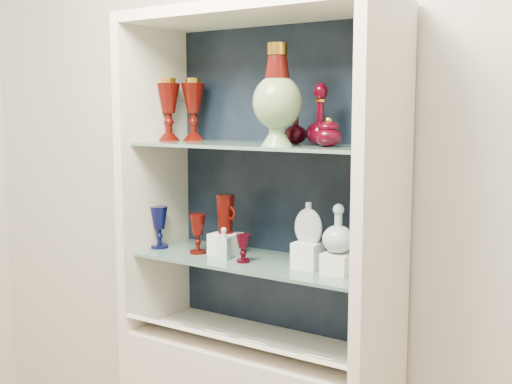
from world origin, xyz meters
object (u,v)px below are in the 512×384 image
Objects in this scene: pedestal_lamp_left at (169,110)px; ruby_pitcher at (225,214)px; lidded_bowl at (328,132)px; ruby_goblet_tall at (198,234)px; enamel_urn at (277,95)px; ruby_goblet_small at (243,248)px; cobalt_goblet at (159,227)px; clear_square_bottle at (224,243)px; flat_flask at (308,222)px; clear_round_decanter at (338,230)px; pedestal_lamp_right at (193,109)px; ruby_decanter_a at (296,115)px; ruby_decanter_b at (321,112)px; cameo_medallion at (382,223)px.

pedestal_lamp_left is 0.48m from ruby_pitcher.
ruby_goblet_tall is (-0.54, -0.00, -0.39)m from lidded_bowl.
ruby_goblet_tall is 0.13m from ruby_pitcher.
enamel_urn is 3.35× the size of ruby_goblet_small.
pedestal_lamp_left is 0.46m from cobalt_goblet.
ruby_pitcher is (-0.28, 0.08, -0.43)m from enamel_urn.
cobalt_goblet is at bearing -178.10° from ruby_goblet_tall.
lidded_bowl is 0.55m from ruby_pitcher.
clear_square_bottle is (-0.40, -0.02, -0.41)m from lidded_bowl.
flat_flask reaches higher than clear_square_bottle.
clear_round_decanter is at bearing 1.28° from ruby_goblet_tall.
cobalt_goblet is at bearing -122.68° from pedestal_lamp_right.
enamel_urn is 0.56m from ruby_goblet_small.
ruby_goblet_tall is at bearing 1.90° from cobalt_goblet.
ruby_goblet_small is (-0.15, -0.11, -0.47)m from ruby_decanter_a.
pedestal_lamp_right reaches higher than ruby_decanter_b.
flat_flask is at bearing -164.85° from cameo_medallion.
clear_round_decanter is at bearing -19.86° from ruby_decanter_a.
pedestal_lamp_right is 2.44× the size of lidded_bowl.
enamel_urn is at bearing -3.54° from clear_square_bottle.
ruby_decanter_b is at bearing 133.46° from lidded_bowl.
clear_square_bottle is at bearing -175.16° from clear_round_decanter.
enamel_urn is 0.44m from flat_flask.
ruby_decanter_a is 2.05× the size of lidded_bowl.
cobalt_goblet is (0.00, -0.07, -0.46)m from pedestal_lamp_left.
ruby_goblet_small is 0.50m from cameo_medallion.
clear_square_bottle is at bearing 176.46° from enamel_urn.
ruby_pitcher is at bearing -3.35° from pedestal_lamp_left.
lidded_bowl is 0.60× the size of cobalt_goblet.
enamel_urn is at bearing -10.05° from pedestal_lamp_left.
clear_round_decanter reaches higher than cobalt_goblet.
ruby_decanter_a is at bearing 179.59° from cameo_medallion.
flat_flask is (0.36, -0.02, 0.01)m from ruby_pitcher.
enamel_urn is at bearing -146.11° from flat_flask.
cobalt_goblet is 1.09× the size of ruby_goblet_tall.
ruby_decanter_b is 1.51× the size of ruby_pitcher.
ruby_decanter_a is 1.46× the size of cameo_medallion.
pedestal_lamp_left reaches higher than clear_square_bottle.
cameo_medallion reaches higher than ruby_pitcher.
ruby_goblet_small is 0.37m from clear_round_decanter.
ruby_goblet_tall is at bearing -47.12° from pedestal_lamp_right.
clear_square_bottle is at bearing -9.84° from ruby_goblet_tall.
ruby_goblet_tall is at bearing 174.08° from enamel_urn.
cameo_medallion is at bearing 9.55° from ruby_decanter_b.
ruby_pitcher is at bearing -176.07° from ruby_decanter_b.
pedestal_lamp_left reaches higher than ruby_decanter_a.
ruby_goblet_tall is 1.05× the size of flat_flask.
ruby_decanter_b reaches higher than ruby_pitcher.
pedestal_lamp_right is 1.48× the size of cobalt_goblet.
pedestal_lamp_left is 1.60× the size of ruby_goblet_tall.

